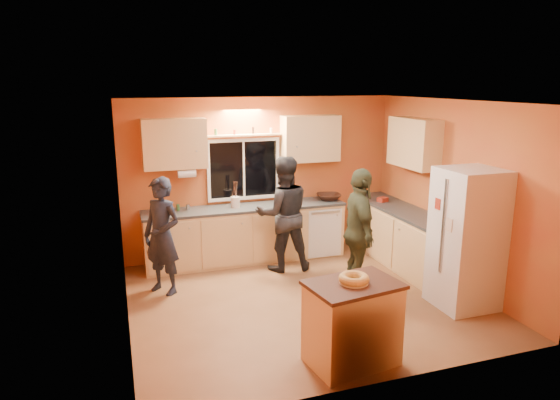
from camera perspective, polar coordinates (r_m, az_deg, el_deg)
name	(u,v)px	position (r m, az deg, el deg)	size (l,w,h in m)	color
ground	(304,299)	(6.81, 2.76, -11.26)	(4.50, 4.50, 0.00)	brown
room_shell	(303,175)	(6.73, 2.60, 2.92)	(4.54, 4.04, 2.61)	#BA712F
back_counter	(268,231)	(8.16, -1.44, -3.61)	(4.23, 0.62, 0.90)	#DCAE73
right_counter	(411,241)	(7.92, 14.78, -4.61)	(0.62, 1.84, 0.90)	#DCAE73
refrigerator	(467,239)	(6.76, 20.57, -4.18)	(0.72, 0.70, 1.80)	silver
island	(352,323)	(5.29, 8.26, -13.70)	(0.99, 0.75, 0.88)	#DCAE73
bundt_pastry	(354,279)	(5.09, 8.44, -8.89)	(0.31, 0.31, 0.09)	tan
person_left	(162,236)	(6.94, -13.32, -4.03)	(0.59, 0.39, 1.61)	black
person_center	(283,214)	(7.56, 0.36, -1.60)	(0.86, 0.67, 1.76)	black
person_right	(359,232)	(6.80, 9.07, -3.64)	(1.02, 0.42, 1.73)	#2C3320
mixing_bowl	(329,197)	(8.41, 5.61, 0.37)	(0.40, 0.40, 0.10)	black
utensil_crock	(235,202)	(7.89, -5.13, -0.24)	(0.14, 0.14, 0.17)	beige
potted_plant	(438,215)	(7.24, 17.60, -1.60)	(0.26, 0.23, 0.29)	gray
red_box	(383,200)	(8.41, 11.64, 0.05)	(0.16, 0.12, 0.07)	maroon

